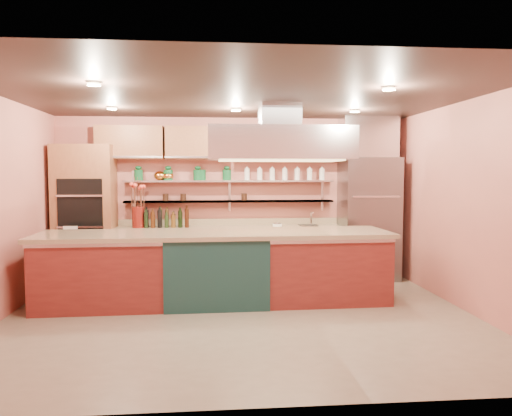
{
  "coord_description": "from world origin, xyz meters",
  "views": [
    {
      "loc": [
        -0.39,
        -6.26,
        1.84
      ],
      "look_at": [
        0.28,
        1.0,
        1.33
      ],
      "focal_mm": 35.0,
      "sensor_mm": 36.0,
      "label": 1
    }
  ],
  "objects": [
    {
      "name": "ceiling",
      "position": [
        0.0,
        0.0,
        2.8
      ],
      "size": [
        6.0,
        5.0,
        0.02
      ],
      "primitive_type": "cube",
      "color": "black",
      "rests_on": "wall_back"
    },
    {
      "name": "bar_faucet",
      "position": [
        1.36,
        2.25,
        1.05
      ],
      "size": [
        0.04,
        0.04,
        0.23
      ],
      "primitive_type": "cylinder",
      "rotation": [
        0.0,
        0.0,
        -0.4
      ],
      "color": "white",
      "rests_on": "back_counter"
    },
    {
      "name": "floor",
      "position": [
        0.0,
        0.0,
        -0.01
      ],
      "size": [
        6.0,
        5.0,
        0.02
      ],
      "primitive_type": "cube",
      "color": "gray",
      "rests_on": "ground"
    },
    {
      "name": "flower_vase",
      "position": [
        -1.59,
        2.15,
        1.11
      ],
      "size": [
        0.23,
        0.23,
        0.35
      ],
      "primitive_type": "cylinder",
      "rotation": [
        0.0,
        0.0,
        0.17
      ],
      "color": "#5E130E",
      "rests_on": "back_counter"
    },
    {
      "name": "green_canister",
      "position": [
        -0.54,
        2.37,
        1.81
      ],
      "size": [
        0.2,
        0.2,
        0.18
      ],
      "primitive_type": "cylinder",
      "rotation": [
        0.0,
        0.0,
        0.43
      ],
      "color": "#104A24",
      "rests_on": "wall_shelf_upper"
    },
    {
      "name": "wall_front",
      "position": [
        0.0,
        -2.5,
        1.4
      ],
      "size": [
        6.0,
        0.04,
        2.8
      ],
      "primitive_type": "cube",
      "color": "#C36B5C",
      "rests_on": "floor"
    },
    {
      "name": "oven_stack",
      "position": [
        -2.45,
        2.18,
        1.15
      ],
      "size": [
        0.95,
        0.64,
        2.3
      ],
      "primitive_type": "cube",
      "color": "brown",
      "rests_on": "floor"
    },
    {
      "name": "refrigerator",
      "position": [
        2.35,
        2.14,
        1.05
      ],
      "size": [
        0.95,
        0.72,
        2.1
      ],
      "primitive_type": "cube",
      "color": "slate",
      "rests_on": "floor"
    },
    {
      "name": "wall_shelf_upper",
      "position": [
        -0.05,
        2.37,
        1.7
      ],
      "size": [
        3.6,
        0.26,
        0.03
      ],
      "primitive_type": "cube",
      "color": "silver",
      "rests_on": "wall_back"
    },
    {
      "name": "kitchen_scale",
      "position": [
        0.75,
        2.15,
        0.97
      ],
      "size": [
        0.17,
        0.15,
        0.08
      ],
      "primitive_type": "cube",
      "rotation": [
        0.0,
        0.0,
        -0.33
      ],
      "color": "silver",
      "rests_on": "back_counter"
    },
    {
      "name": "upper_cabinets",
      "position": [
        0.0,
        2.32,
        2.35
      ],
      "size": [
        4.6,
        0.36,
        0.55
      ],
      "primitive_type": "cube",
      "color": "brown",
      "rests_on": "wall_back"
    },
    {
      "name": "back_counter",
      "position": [
        -0.05,
        2.2,
        0.47
      ],
      "size": [
        3.84,
        0.64,
        0.93
      ],
      "primitive_type": "cube",
      "color": "tan",
      "rests_on": "floor"
    },
    {
      "name": "wall_right",
      "position": [
        3.0,
        0.0,
        1.4
      ],
      "size": [
        0.04,
        5.0,
        2.8
      ],
      "primitive_type": "cube",
      "color": "#C36B5C",
      "rests_on": "floor"
    },
    {
      "name": "wall_shelf_lower",
      "position": [
        -0.05,
        2.37,
        1.35
      ],
      "size": [
        3.6,
        0.26,
        0.03
      ],
      "primitive_type": "cube",
      "color": "silver",
      "rests_on": "wall_back"
    },
    {
      "name": "range_hood",
      "position": [
        0.59,
        0.74,
        2.25
      ],
      "size": [
        2.0,
        1.0,
        0.45
      ],
      "primitive_type": "cube",
      "color": "silver",
      "rests_on": "ceiling"
    },
    {
      "name": "island",
      "position": [
        -0.31,
        0.74,
        0.5
      ],
      "size": [
        4.86,
        1.15,
        1.01
      ],
      "primitive_type": "cube",
      "rotation": [
        0.0,
        0.0,
        0.02
      ],
      "color": "maroon",
      "rests_on": "floor"
    },
    {
      "name": "copper_kettle",
      "position": [
        -1.25,
        2.37,
        1.79
      ],
      "size": [
        0.25,
        0.25,
        0.16
      ],
      "primitive_type": "ellipsoid",
      "rotation": [
        0.0,
        0.0,
        -0.29
      ],
      "color": "#CA7A2E",
      "rests_on": "wall_shelf_upper"
    },
    {
      "name": "ceiling_downlights",
      "position": [
        0.0,
        0.2,
        2.77
      ],
      "size": [
        4.0,
        2.8,
        0.02
      ],
      "primitive_type": "cube",
      "color": "#FFE5A5",
      "rests_on": "ceiling"
    },
    {
      "name": "oil_bottle_cluster",
      "position": [
        -1.12,
        2.15,
        1.06
      ],
      "size": [
        0.82,
        0.37,
        0.25
      ],
      "primitive_type": "cube",
      "rotation": [
        0.0,
        0.0,
        -0.19
      ],
      "color": "black",
      "rests_on": "back_counter"
    },
    {
      "name": "wall_back",
      "position": [
        0.0,
        2.5,
        1.4
      ],
      "size": [
        6.0,
        0.04,
        2.8
      ],
      "primitive_type": "cube",
      "color": "#C36B5C",
      "rests_on": "floor"
    }
  ]
}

